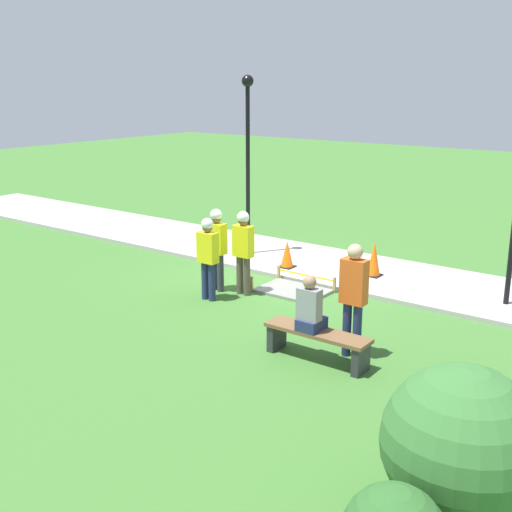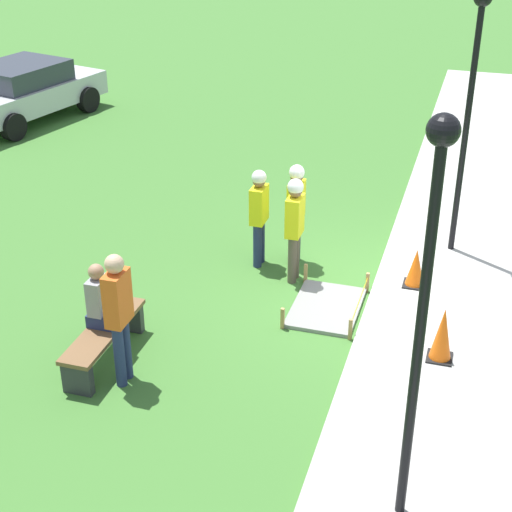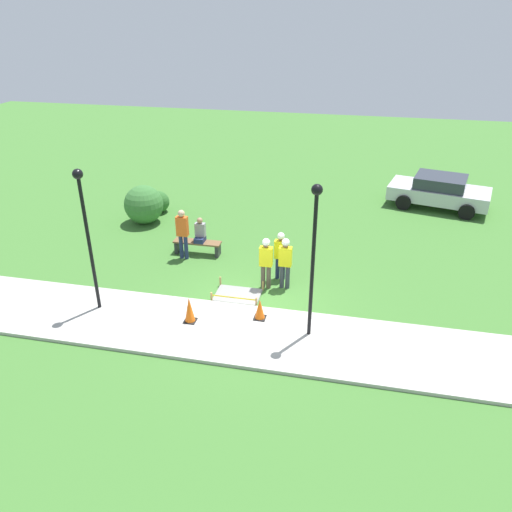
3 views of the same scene
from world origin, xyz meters
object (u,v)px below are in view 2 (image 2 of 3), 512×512
bystander_in_orange_shirt (119,311)px  park_bench (104,338)px  traffic_cone_far_patch (416,268)px  person_seated_on_bench (101,301)px  worker_trainee (296,206)px  lamppost_far (426,279)px  worker_assistant (259,210)px  lamppost_near (471,89)px  traffic_cone_near_patch (442,334)px  parked_car_silver (22,90)px  worker_supervisor (295,222)px

bystander_in_orange_shirt → park_bench: bearing=51.3°
traffic_cone_far_patch → park_bench: traffic_cone_far_patch is taller
person_seated_on_bench → bystander_in_orange_shirt: bystander_in_orange_shirt is taller
worker_trainee → lamppost_far: (-5.14, -2.44, 1.81)m
person_seated_on_bench → worker_assistant: 3.36m
worker_assistant → lamppost_far: bearing=-148.6°
park_bench → lamppost_near: bearing=-42.8°
traffic_cone_near_patch → traffic_cone_far_patch: 1.97m
worker_trainee → parked_car_silver: worker_trainee is taller
worker_supervisor → lamppost_far: bearing=-153.1°
bystander_in_orange_shirt → lamppost_far: (-1.31, -3.72, 1.77)m
worker_supervisor → worker_trainee: worker_supervisor is taller
traffic_cone_near_patch → worker_assistant: bearing=56.9°
park_bench → person_seated_on_bench: (0.11, 0.05, 0.50)m
park_bench → traffic_cone_far_patch: bearing=-50.6°
person_seated_on_bench → parked_car_silver: parked_car_silver is taller
worker_supervisor → parked_car_silver: size_ratio=0.38×
worker_trainee → lamppost_far: bearing=-154.6°
traffic_cone_near_patch → lamppost_near: lamppost_near is taller
traffic_cone_near_patch → lamppost_near: (3.34, 0.12, 2.37)m
traffic_cone_far_patch → worker_assistant: 2.63m
worker_assistant → lamppost_far: (-4.90, -2.99, 1.85)m
traffic_cone_near_patch → parked_car_silver: parked_car_silver is taller
traffic_cone_near_patch → person_seated_on_bench: bearing=103.9°
worker_assistant → lamppost_near: size_ratio=0.39×
traffic_cone_near_patch → traffic_cone_far_patch: traffic_cone_near_patch is taller
traffic_cone_near_patch → bystander_in_orange_shirt: bearing=111.9°
park_bench → lamppost_near: size_ratio=0.41×
lamppost_far → parked_car_silver: bearing=45.8°
person_seated_on_bench → bystander_in_orange_shirt: 0.71m
park_bench → person_seated_on_bench: person_seated_on_bench is taller
lamppost_far → traffic_cone_far_patch: bearing=5.1°
lamppost_far → traffic_cone_near_patch: bearing=-2.8°
traffic_cone_far_patch → lamppost_near: 2.88m
worker_supervisor → bystander_in_orange_shirt: 3.53m
traffic_cone_far_patch → bystander_in_orange_shirt: (-3.44, 3.30, 0.65)m
traffic_cone_near_patch → worker_supervisor: 3.02m
park_bench → worker_trainee: (3.47, -1.73, 0.67)m
traffic_cone_near_patch → parked_car_silver: bearing=54.9°
lamppost_near → person_seated_on_bench: bearing=136.2°
park_bench → bystander_in_orange_shirt: (-0.36, -0.45, 0.70)m
traffic_cone_near_patch → lamppost_far: bearing=177.2°
park_bench → person_seated_on_bench: 0.51m
traffic_cone_far_patch → worker_supervisor: bearing=96.1°
park_bench → parked_car_silver: bearing=37.0°
worker_supervisor → parked_car_silver: worker_supervisor is taller
worker_assistant → worker_trainee: size_ratio=0.96×
traffic_cone_near_patch → worker_supervisor: bearing=55.4°
worker_trainee → bystander_in_orange_shirt: bearing=161.4°
traffic_cone_far_patch → park_bench: 4.85m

